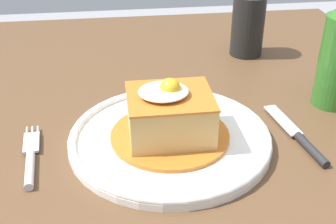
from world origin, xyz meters
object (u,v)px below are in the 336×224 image
object	(u,v)px
main_plate	(170,138)
knife	(302,140)
soda_can	(248,25)
fork	(30,160)

from	to	relation	value
main_plate	knife	bearing A→B (deg)	-8.59
soda_can	fork	bearing A→B (deg)	-139.95
main_plate	knife	world-z (taller)	main_plate
soda_can	knife	bearing A→B (deg)	-92.34
main_plate	soda_can	size ratio (longest dim) A/B	2.34
knife	fork	bearing A→B (deg)	179.49
main_plate	fork	distance (m)	0.19
main_plate	knife	size ratio (longest dim) A/B	1.75
main_plate	fork	size ratio (longest dim) A/B	2.04
fork	main_plate	bearing A→B (deg)	7.40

